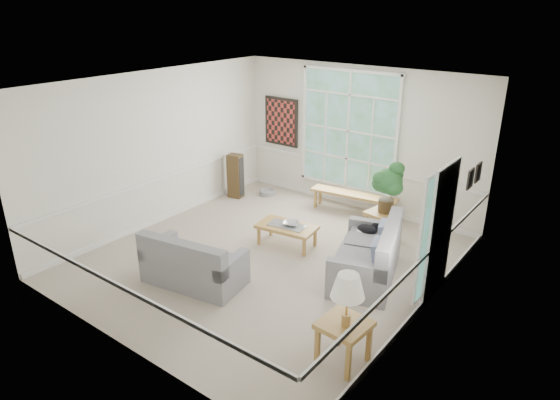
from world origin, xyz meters
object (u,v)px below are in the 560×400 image
Objects in this scene: coffee_table at (287,235)px; loveseat_front at (194,258)px; side_table at (343,342)px; end_table at (381,225)px; loveseat_right at (366,251)px.

loveseat_front is at bearing -109.74° from coffee_table.
side_table is (2.43, -2.13, 0.09)m from coffee_table.
end_table is at bearing 39.62° from coffee_table.
loveseat_front is at bearing 175.54° from side_table.
loveseat_front is (-2.07, -1.78, -0.05)m from loveseat_right.
loveseat_right reaches higher than end_table.
side_table reaches higher than end_table.
loveseat_front is 2.99× the size of end_table.
side_table is at bearing -49.16° from coffee_table.
loveseat_front is 3.64m from end_table.
end_table is at bearing 53.56° from loveseat_front.
loveseat_front is 2.71× the size of side_table.
coffee_table is 2.04× the size of end_table.
coffee_table is 3.24m from side_table.
loveseat_right reaches higher than loveseat_front.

